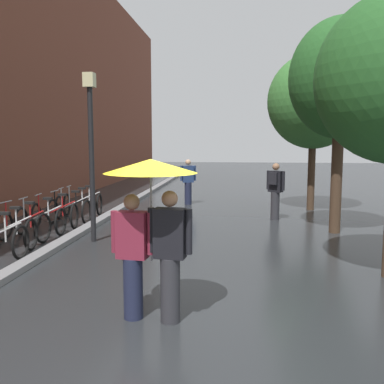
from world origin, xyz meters
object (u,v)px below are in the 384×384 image
Objects in this scene: couple_under_umbrella at (151,211)px; parked_bicycle_1 at (8,233)px; pedestrian_walking_midground at (275,190)px; parked_bicycle_3 at (41,220)px; parked_bicycle_5 at (69,211)px; parked_bicycle_6 at (76,207)px; parked_bicycle_4 at (55,215)px; pedestrian_walking_far at (188,181)px; street_lamp_post at (91,144)px; street_tree_2 at (314,101)px; street_tree_1 at (341,79)px; parked_bicycle_2 at (23,226)px; parked_bicycle_7 at (83,204)px.

parked_bicycle_1 is at bearing 139.91° from couple_under_umbrella.
couple_under_umbrella is 7.79m from pedestrian_walking_midground.
pedestrian_walking_midground is (2.22, 7.44, -0.56)m from couple_under_umbrella.
parked_bicycle_5 is at bearing 84.38° from parked_bicycle_3.
parked_bicycle_3 is 0.99× the size of parked_bicycle_5.
parked_bicycle_4 is at bearing -89.87° from parked_bicycle_6.
pedestrian_walking_far is (3.03, 3.31, 0.47)m from parked_bicycle_6.
couple_under_umbrella reaches higher than parked_bicycle_1.
parked_bicycle_5 and parked_bicycle_6 have the same top height.
pedestrian_walking_far is (3.07, 5.53, 0.47)m from parked_bicycle_3.
street_lamp_post is (1.39, -1.98, 1.91)m from parked_bicycle_5.
street_tree_2 is 4.66× the size of parked_bicycle_1.
street_tree_1 reaches higher than street_lamp_post.
parked_bicycle_3 is 2.23m from parked_bicycle_6.
street_tree_1 reaches higher than pedestrian_walking_far.
street_lamp_post is (1.53, -0.50, 1.91)m from parked_bicycle_3.
parked_bicycle_1 is 0.97× the size of parked_bicycle_4.
street_lamp_post is (-5.85, -1.60, -1.57)m from street_tree_1.
parked_bicycle_6 is (-0.00, 1.47, 0.00)m from parked_bicycle_4.
parked_bicycle_2 is (-0.04, 0.76, 0.00)m from parked_bicycle_1.
parked_bicycle_2 is at bearing -172.63° from street_lamp_post.
street_tree_1 is 8.30m from parked_bicycle_7.
parked_bicycle_3 is 0.95× the size of parked_bicycle_4.
parked_bicycle_2 is at bearing -116.82° from pedestrian_walking_far.
couple_under_umbrella reaches higher than pedestrian_walking_far.
pedestrian_walking_far is at bearing 66.03° from parked_bicycle_1.
street_tree_1 is at bearing 2.65° from parked_bicycle_4.
street_tree_1 is at bearing -3.03° from parked_bicycle_5.
parked_bicycle_4 is at bearing 139.75° from street_lamp_post.
street_tree_1 is 4.68× the size of parked_bicycle_4.
couple_under_umbrella reaches higher than parked_bicycle_6.
parked_bicycle_3 is at bearing -155.40° from pedestrian_walking_midground.
parked_bicycle_7 is at bearing -165.44° from street_tree_2.
parked_bicycle_2 is 5.66m from couple_under_umbrella.
parked_bicycle_5 is (0.15, 1.48, 0.00)m from parked_bicycle_3.
couple_under_umbrella is (3.87, -3.98, 1.08)m from parked_bicycle_2.
parked_bicycle_7 is 5.97m from pedestrian_walking_midground.
parked_bicycle_6 is 6.01m from pedestrian_walking_midground.
street_lamp_post reaches higher than couple_under_umbrella.
pedestrian_walking_midground is (5.96, 1.99, 0.52)m from parked_bicycle_4.
parked_bicycle_6 is at bearing 88.63° from parked_bicycle_1.
street_lamp_post reaches higher than parked_bicycle_4.
street_tree_2 reaches higher than parked_bicycle_7.
parked_bicycle_1 is (-7.41, -6.18, -3.26)m from street_tree_2.
street_tree_2 is 4.59× the size of parked_bicycle_6.
pedestrian_walking_far is (3.01, 2.73, 0.47)m from parked_bicycle_7.
parked_bicycle_2 and parked_bicycle_6 have the same top height.
parked_bicycle_1 is at bearing -92.35° from parked_bicycle_4.
parked_bicycle_6 is (-0.10, 0.75, 0.00)m from parked_bicycle_5.
parked_bicycle_4 is 1.01× the size of parked_bicycle_6.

